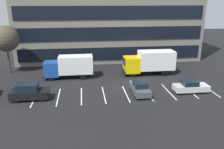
% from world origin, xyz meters
% --- Properties ---
extents(ground_plane, '(120.00, 120.00, 0.00)m').
position_xyz_m(ground_plane, '(0.00, 0.00, 0.00)').
color(ground_plane, black).
extents(office_building, '(34.37, 13.29, 21.60)m').
position_xyz_m(office_building, '(0.00, 17.95, 10.80)').
color(office_building, slate).
rests_on(office_building, ground_plane).
extents(lot_markings, '(22.54, 5.40, 0.01)m').
position_xyz_m(lot_markings, '(0.00, -2.84, 0.00)').
color(lot_markings, silver).
rests_on(lot_markings, ground_plane).
extents(box_truck_yellow, '(8.01, 2.65, 3.71)m').
position_xyz_m(box_truck_yellow, '(5.15, 4.66, 2.09)').
color(box_truck_yellow, yellow).
rests_on(box_truck_yellow, ground_plane).
extents(box_truck_blue, '(7.28, 2.41, 3.37)m').
position_xyz_m(box_truck_blue, '(-7.26, 4.36, 1.90)').
color(box_truck_blue, '#194799').
rests_on(box_truck_blue, ground_plane).
extents(suv_black, '(4.44, 1.88, 2.01)m').
position_xyz_m(suv_black, '(-11.69, -3.19, 0.97)').
color(suv_black, black).
rests_on(suv_black, ground_plane).
extents(sedan_silver, '(4.39, 1.84, 1.57)m').
position_xyz_m(sedan_silver, '(8.29, -3.35, 0.74)').
color(sedan_silver, silver).
rests_on(sedan_silver, ground_plane).
extents(sedan_charcoal, '(1.87, 4.47, 1.60)m').
position_xyz_m(sedan_charcoal, '(1.72, -3.02, 0.76)').
color(sedan_charcoal, '#474C51').
rests_on(sedan_charcoal, ground_plane).
extents(bare_tree, '(4.05, 4.05, 7.59)m').
position_xyz_m(bare_tree, '(-17.00, 8.11, 5.55)').
color(bare_tree, '#473323').
rests_on(bare_tree, ground_plane).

